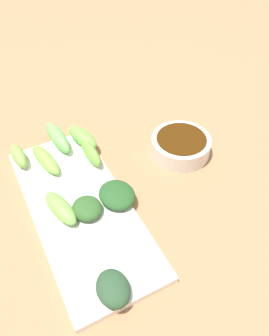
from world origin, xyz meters
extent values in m
cube|color=#9A6E4B|center=(0.00, 0.00, 0.01)|extent=(2.10, 2.10, 0.02)
cylinder|color=silver|center=(-0.15, -0.03, 0.04)|extent=(0.11, 0.11, 0.03)
cylinder|color=#3B1F06|center=(-0.15, -0.03, 0.04)|extent=(0.09, 0.09, 0.03)
cube|color=white|center=(0.08, 0.02, 0.03)|extent=(0.15, 0.36, 0.01)
ellipsoid|color=#6BB85A|center=(0.06, -0.15, 0.05)|extent=(0.03, 0.10, 0.03)
ellipsoid|color=#214C21|center=(0.01, 0.03, 0.04)|extent=(0.06, 0.07, 0.02)
ellipsoid|color=#264529|center=(0.09, 0.17, 0.04)|extent=(0.05, 0.06, 0.02)
ellipsoid|color=#76B944|center=(0.09, -0.10, 0.04)|extent=(0.04, 0.09, 0.02)
ellipsoid|color=#2B5324|center=(0.07, 0.03, 0.04)|extent=(0.05, 0.05, 0.02)
ellipsoid|color=#6FA84A|center=(0.11, 0.01, 0.04)|extent=(0.05, 0.08, 0.03)
ellipsoid|color=#6BAC3F|center=(0.02, -0.08, 0.05)|extent=(0.03, 0.07, 0.03)
ellipsoid|color=#6BBA46|center=(0.01, -0.13, 0.04)|extent=(0.05, 0.08, 0.03)
ellipsoid|color=#78AF4B|center=(0.14, -0.13, 0.05)|extent=(0.03, 0.06, 0.03)
camera|label=1|loc=(0.15, 0.36, 0.47)|focal=36.40mm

